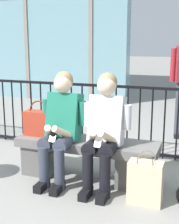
# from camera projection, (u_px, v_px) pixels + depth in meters

# --- Properties ---
(ground_plane) EXTENTS (60.00, 60.00, 0.00)m
(ground_plane) POSITION_uv_depth(u_px,v_px,m) (87.00, 178.00, 3.63)
(ground_plane) COLOR gray
(stone_bench) EXTENTS (1.60, 0.44, 0.45)m
(stone_bench) POSITION_uv_depth(u_px,v_px,m) (86.00, 155.00, 3.58)
(stone_bench) COLOR slate
(stone_bench) RESTS_ON ground
(seated_person_with_phone) EXTENTS (0.52, 0.66, 1.21)m
(seated_person_with_phone) POSITION_uv_depth(u_px,v_px,m) (61.00, 124.00, 3.46)
(seated_person_with_phone) COLOR #383D4C
(seated_person_with_phone) RESTS_ON ground
(seated_person_companion) EXTENTS (0.52, 0.66, 1.21)m
(seated_person_companion) POSITION_uv_depth(u_px,v_px,m) (104.00, 128.00, 3.29)
(seated_person_companion) COLOR black
(seated_person_companion) RESTS_ON ground
(handbag_on_bench) EXTENTS (0.35, 0.16, 0.41)m
(handbag_on_bench) POSITION_uv_depth(u_px,v_px,m) (39.00, 123.00, 3.69)
(handbag_on_bench) COLOR #B23823
(handbag_on_bench) RESTS_ON stone_bench
(shopping_bag) EXTENTS (0.32, 0.18, 0.52)m
(shopping_bag) POSITION_uv_depth(u_px,v_px,m) (145.00, 182.00, 3.02)
(shopping_bag) COLOR beige
(shopping_bag) RESTS_ON ground
(plaza_railing) EXTENTS (9.02, 0.04, 0.96)m
(plaza_railing) POSITION_uv_depth(u_px,v_px,m) (110.00, 119.00, 4.37)
(plaza_railing) COLOR black
(plaza_railing) RESTS_ON ground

